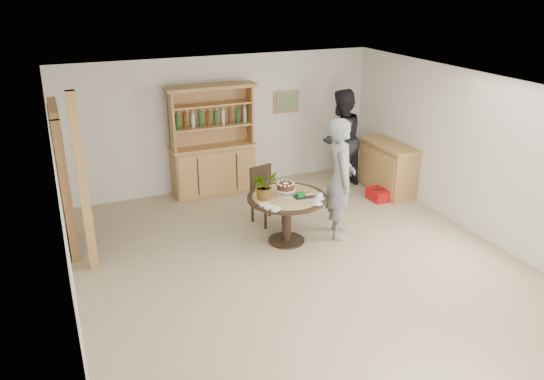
{
  "coord_description": "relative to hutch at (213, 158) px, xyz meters",
  "views": [
    {
      "loc": [
        -2.97,
        -5.78,
        3.8
      ],
      "look_at": [
        -0.28,
        0.5,
        1.05
      ],
      "focal_mm": 35.0,
      "sensor_mm": 36.0,
      "label": 1
    }
  ],
  "objects": [
    {
      "name": "ground",
      "position": [
        0.3,
        -3.24,
        -0.69
      ],
      "size": [
        7.0,
        7.0,
        0.0
      ],
      "primitive_type": "plane",
      "color": "tan",
      "rests_on": "ground"
    },
    {
      "name": "room_shell",
      "position": [
        0.3,
        -3.23,
        1.05
      ],
      "size": [
        6.04,
        7.04,
        2.52
      ],
      "color": "white",
      "rests_on": "ground"
    },
    {
      "name": "doorway",
      "position": [
        -2.63,
        -1.24,
        0.42
      ],
      "size": [
        0.13,
        1.1,
        2.18
      ],
      "color": "black",
      "rests_on": "ground"
    },
    {
      "name": "pine_post",
      "position": [
        -2.4,
        -2.04,
        0.56
      ],
      "size": [
        0.12,
        0.12,
        2.5
      ],
      "primitive_type": "cube",
      "color": "tan",
      "rests_on": "ground"
    },
    {
      "name": "hutch",
      "position": [
        0.0,
        0.0,
        0.0
      ],
      "size": [
        1.62,
        0.54,
        2.04
      ],
      "color": "#BA804E",
      "rests_on": "ground"
    },
    {
      "name": "sideboard",
      "position": [
        3.04,
        -1.24,
        -0.22
      ],
      "size": [
        0.54,
        1.26,
        0.94
      ],
      "color": "#BA804E",
      "rests_on": "ground"
    },
    {
      "name": "dining_table",
      "position": [
        0.42,
        -2.39,
        -0.08
      ],
      "size": [
        1.2,
        1.2,
        0.76
      ],
      "color": "black",
      "rests_on": "ground"
    },
    {
      "name": "dining_chair",
      "position": [
        0.4,
        -1.56,
        -0.15
      ],
      "size": [
        0.51,
        0.51,
        0.95
      ],
      "rotation": [
        0.0,
        0.0,
        0.25
      ],
      "color": "black",
      "rests_on": "ground"
    },
    {
      "name": "birthday_cake",
      "position": [
        0.42,
        -2.34,
        0.19
      ],
      "size": [
        0.3,
        0.3,
        0.2
      ],
      "color": "white",
      "rests_on": "dining_table"
    },
    {
      "name": "flower_vase",
      "position": [
        0.07,
        -2.34,
        0.28
      ],
      "size": [
        0.47,
        0.44,
        0.42
      ],
      "primitive_type": "imported",
      "rotation": [
        0.0,
        0.0,
        0.35
      ],
      "color": "#3F7233",
      "rests_on": "dining_table"
    },
    {
      "name": "gift_tray",
      "position": [
        0.63,
        -2.51,
        0.1
      ],
      "size": [
        0.3,
        0.2,
        0.08
      ],
      "color": "black",
      "rests_on": "dining_table"
    },
    {
      "name": "coffee_cup_a",
      "position": [
        0.82,
        -2.67,
        0.11
      ],
      "size": [
        0.15,
        0.15,
        0.09
      ],
      "color": "white",
      "rests_on": "dining_table"
    },
    {
      "name": "coffee_cup_b",
      "position": [
        0.7,
        -2.84,
        0.11
      ],
      "size": [
        0.15,
        0.15,
        0.08
      ],
      "color": "white",
      "rests_on": "dining_table"
    },
    {
      "name": "napkins",
      "position": [
        0.01,
        -2.7,
        0.09
      ],
      "size": [
        0.24,
        0.33,
        0.03
      ],
      "color": "white",
      "rests_on": "dining_table"
    },
    {
      "name": "teen_boy",
      "position": [
        1.27,
        -2.49,
        0.25
      ],
      "size": [
        0.68,
        0.81,
        1.89
      ],
      "primitive_type": "imported",
      "rotation": [
        0.0,
        0.0,
        1.18
      ],
      "color": "gray",
      "rests_on": "ground"
    },
    {
      "name": "adult_person",
      "position": [
        2.32,
        -0.67,
        0.26
      ],
      "size": [
        1.13,
        1.02,
        1.9
      ],
      "primitive_type": "imported",
      "rotation": [
        0.0,
        0.0,
        3.54
      ],
      "color": "black",
      "rests_on": "ground"
    },
    {
      "name": "red_suitcase",
      "position": [
        2.8,
        -1.55,
        -0.59
      ],
      "size": [
        0.61,
        0.41,
        0.21
      ],
      "rotation": [
        0.0,
        0.0,
        0.02
      ],
      "color": "red",
      "rests_on": "ground"
    }
  ]
}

